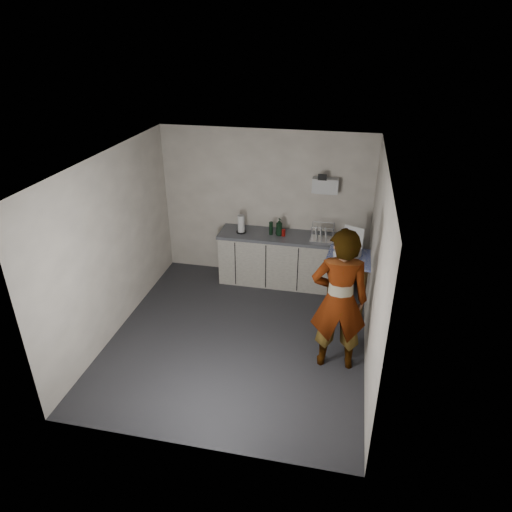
% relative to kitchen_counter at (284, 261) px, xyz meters
% --- Properties ---
extents(ground, '(4.00, 4.00, 0.00)m').
position_rel_kitchen_counter_xyz_m(ground, '(-0.40, -1.70, -0.43)').
color(ground, '#26272B').
rests_on(ground, ground).
extents(wall_back, '(3.60, 0.02, 2.60)m').
position_rel_kitchen_counter_xyz_m(wall_back, '(-0.40, 0.29, 0.87)').
color(wall_back, '#B6AC9F').
rests_on(wall_back, ground).
extents(wall_right, '(0.02, 4.00, 2.60)m').
position_rel_kitchen_counter_xyz_m(wall_right, '(1.39, -1.70, 0.87)').
color(wall_right, '#B6AC9F').
rests_on(wall_right, ground).
extents(wall_left, '(0.02, 4.00, 2.60)m').
position_rel_kitchen_counter_xyz_m(wall_left, '(-2.19, -1.70, 0.87)').
color(wall_left, '#B6AC9F').
rests_on(wall_left, ground).
extents(ceiling, '(3.60, 4.00, 0.01)m').
position_rel_kitchen_counter_xyz_m(ceiling, '(-0.40, -1.70, 2.17)').
color(ceiling, white).
rests_on(ceiling, wall_back).
extents(kitchen_counter, '(2.24, 0.62, 0.91)m').
position_rel_kitchen_counter_xyz_m(kitchen_counter, '(0.00, 0.00, 0.00)').
color(kitchen_counter, black).
rests_on(kitchen_counter, ground).
extents(wall_shelf, '(0.42, 0.18, 0.37)m').
position_rel_kitchen_counter_xyz_m(wall_shelf, '(0.60, 0.22, 1.32)').
color(wall_shelf, silver).
rests_on(wall_shelf, ground).
extents(side_table, '(0.77, 0.77, 0.91)m').
position_rel_kitchen_counter_xyz_m(side_table, '(1.10, -0.60, 0.37)').
color(side_table, '#39240D').
rests_on(side_table, ground).
extents(standing_man, '(0.76, 0.54, 1.97)m').
position_rel_kitchen_counter_xyz_m(standing_man, '(0.99, -2.00, 0.56)').
color(standing_man, '#B2A593').
rests_on(standing_man, ground).
extents(soap_bottle, '(0.16, 0.16, 0.30)m').
position_rel_kitchen_counter_xyz_m(soap_bottle, '(-0.10, -0.02, 0.64)').
color(soap_bottle, black).
rests_on(soap_bottle, kitchen_counter).
extents(soda_can, '(0.06, 0.06, 0.12)m').
position_rel_kitchen_counter_xyz_m(soda_can, '(-0.02, -0.03, 0.54)').
color(soda_can, red).
rests_on(soda_can, kitchen_counter).
extents(dark_bottle, '(0.07, 0.07, 0.22)m').
position_rel_kitchen_counter_xyz_m(dark_bottle, '(-0.24, -0.01, 0.60)').
color(dark_bottle, black).
rests_on(dark_bottle, kitchen_counter).
extents(paper_towel, '(0.17, 0.17, 0.31)m').
position_rel_kitchen_counter_xyz_m(paper_towel, '(-0.75, -0.03, 0.63)').
color(paper_towel, black).
rests_on(paper_towel, kitchen_counter).
extents(dish_rack, '(0.39, 0.29, 0.27)m').
position_rel_kitchen_counter_xyz_m(dish_rack, '(0.62, -0.06, 0.54)').
color(dish_rack, silver).
rests_on(dish_rack, kitchen_counter).
extents(bakery_box, '(0.43, 0.43, 0.45)m').
position_rel_kitchen_counter_xyz_m(bakery_box, '(1.05, -0.60, 0.59)').
color(bakery_box, silver).
rests_on(bakery_box, side_table).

